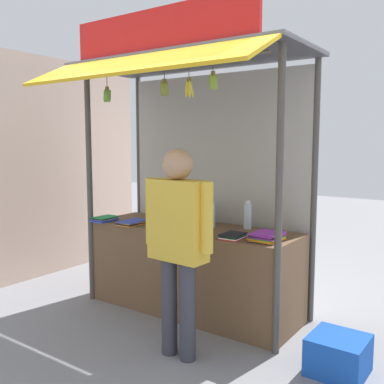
{
  "coord_description": "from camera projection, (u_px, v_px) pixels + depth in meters",
  "views": [
    {
      "loc": [
        2.48,
        -3.52,
        1.71
      ],
      "look_at": [
        0.0,
        0.0,
        1.21
      ],
      "focal_mm": 41.04,
      "sensor_mm": 36.0,
      "label": 1
    }
  ],
  "objects": [
    {
      "name": "ground_plane",
      "position": [
        192.0,
        310.0,
        4.47
      ],
      "size": [
        20.0,
        20.0,
        0.0
      ],
      "primitive_type": "plane",
      "color": "gray"
    },
    {
      "name": "stall_counter",
      "position": [
        192.0,
        269.0,
        4.42
      ],
      "size": [
        2.16,
        0.71,
        0.86
      ],
      "primitive_type": "cube",
      "color": "brown",
      "rests_on": "ground"
    },
    {
      "name": "stall_structure",
      "position": [
        198.0,
        141.0,
        4.35
      ],
      "size": [
        2.36,
        1.52,
        2.84
      ],
      "color": "#4C4742",
      "rests_on": "ground"
    },
    {
      "name": "water_bottle_far_right",
      "position": [
        248.0,
        215.0,
        4.27
      ],
      "size": [
        0.08,
        0.08,
        0.28
      ],
      "color": "silver",
      "rests_on": "stall_counter"
    },
    {
      "name": "water_bottle_front_right",
      "position": [
        168.0,
        209.0,
        4.61
      ],
      "size": [
        0.09,
        0.09,
        0.31
      ],
      "color": "silver",
      "rests_on": "stall_counter"
    },
    {
      "name": "water_bottle_back_left",
      "position": [
        158.0,
        209.0,
        4.75
      ],
      "size": [
        0.07,
        0.07,
        0.25
      ],
      "color": "silver",
      "rests_on": "stall_counter"
    },
    {
      "name": "water_bottle_far_left",
      "position": [
        192.0,
        210.0,
        4.63
      ],
      "size": [
        0.08,
        0.08,
        0.28
      ],
      "color": "silver",
      "rests_on": "stall_counter"
    },
    {
      "name": "water_bottle_right",
      "position": [
        211.0,
        214.0,
        4.35
      ],
      "size": [
        0.08,
        0.08,
        0.29
      ],
      "color": "silver",
      "rests_on": "stall_counter"
    },
    {
      "name": "water_bottle_back_right",
      "position": [
        211.0,
        213.0,
        4.57
      ],
      "size": [
        0.06,
        0.06,
        0.23
      ],
      "color": "silver",
      "rests_on": "stall_counter"
    },
    {
      "name": "magazine_stack_center",
      "position": [
        267.0,
        236.0,
        3.76
      ],
      "size": [
        0.26,
        0.3,
        0.07
      ],
      "color": "black",
      "rests_on": "stall_counter"
    },
    {
      "name": "magazine_stack_left",
      "position": [
        233.0,
        236.0,
        3.84
      ],
      "size": [
        0.19,
        0.25,
        0.05
      ],
      "color": "red",
      "rests_on": "stall_counter"
    },
    {
      "name": "magazine_stack_mid_right",
      "position": [
        133.0,
        222.0,
        4.5
      ],
      "size": [
        0.22,
        0.31,
        0.04
      ],
      "color": "orange",
      "rests_on": "stall_counter"
    },
    {
      "name": "magazine_stack_rear_center",
      "position": [
        105.0,
        219.0,
        4.69
      ],
      "size": [
        0.2,
        0.28,
        0.05
      ],
      "color": "blue",
      "rests_on": "stall_counter"
    },
    {
      "name": "banana_bunch_inner_right",
      "position": [
        107.0,
        96.0,
        4.25
      ],
      "size": [
        0.09,
        0.09,
        0.28
      ],
      "color": "#332D23"
    },
    {
      "name": "banana_bunch_inner_left",
      "position": [
        189.0,
        88.0,
        3.69
      ],
      "size": [
        0.09,
        0.09,
        0.29
      ],
      "color": "#332D23"
    },
    {
      "name": "banana_bunch_leftmost",
      "position": [
        213.0,
        82.0,
        3.55
      ],
      "size": [
        0.09,
        0.09,
        0.24
      ],
      "color": "#332D23"
    },
    {
      "name": "banana_bunch_rightmost",
      "position": [
        164.0,
        89.0,
        3.84
      ],
      "size": [
        0.09,
        0.09,
        0.26
      ],
      "color": "#332D23"
    },
    {
      "name": "vendor_person",
      "position": [
        178.0,
        234.0,
        3.39
      ],
      "size": [
        0.63,
        0.24,
        1.66
      ],
      "rotation": [
        0.0,
        0.0,
        -0.06
      ],
      "color": "#383842",
      "rests_on": "ground"
    },
    {
      "name": "plastic_crate",
      "position": [
        338.0,
        355.0,
        3.24
      ],
      "size": [
        0.41,
        0.41,
        0.28
      ],
      "primitive_type": "cube",
      "rotation": [
        0.0,
        0.0,
        -0.02
      ],
      "color": "#194CB2",
      "rests_on": "ground"
    },
    {
      "name": "neighbour_wall",
      "position": [
        64.0,
        166.0,
        5.88
      ],
      "size": [
        0.2,
        2.4,
        2.76
      ],
      "primitive_type": "cube",
      "color": "beige",
      "rests_on": "ground"
    }
  ]
}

